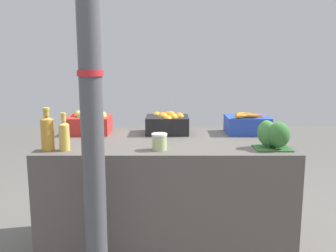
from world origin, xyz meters
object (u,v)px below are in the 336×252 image
Objects in this scene: apple_crate at (91,122)px; juice_bottle_amber at (49,132)px; juice_bottle_golden at (66,135)px; carrot_crate at (249,124)px; broccoli_pile at (274,134)px; support_pole at (93,96)px; pickle_jar at (161,142)px; orange_crate at (169,123)px.

juice_bottle_amber is (-0.14, -0.55, 0.03)m from apple_crate.
carrot_crate is at bearing 23.54° from juice_bottle_golden.
broccoli_pile is 0.94× the size of juice_bottle_golden.
pickle_jar is (0.34, 0.36, -0.32)m from support_pole.
carrot_crate is 0.84m from pickle_jar.
support_pole reaches higher than juice_bottle_golden.
orange_crate reaches higher than pickle_jar.
broccoli_pile is (1.05, 0.40, -0.28)m from support_pole.
juice_bottle_golden reaches higher than apple_crate.
juice_bottle_amber is 2.57× the size of pickle_jar.
carrot_crate is (1.20, -0.02, -0.01)m from apple_crate.
juice_bottle_amber reaches higher than apple_crate.
apple_crate is at bearing 103.01° from support_pole.
juice_bottle_golden is (-0.04, -0.55, 0.02)m from apple_crate.
broccoli_pile is at bearing -21.66° from apple_crate.
juice_bottle_golden reaches higher than carrot_crate.
juice_bottle_golden is at bearing -177.55° from broccoli_pile.
juice_bottle_golden is 0.58m from pickle_jar.
broccoli_pile reaches higher than carrot_crate.
apple_crate is (-0.21, 0.90, -0.29)m from support_pole.
apple_crate is 0.56m from juice_bottle_golden.
juice_bottle_amber is at bearing 135.03° from support_pole.
apple_crate is 1.20× the size of juice_bottle_amber.
support_pole reaches higher than broccoli_pile.
juice_bottle_amber is (-1.34, -0.54, 0.04)m from carrot_crate.
support_pole reaches higher than carrot_crate.
carrot_crate is 1.44m from juice_bottle_amber.
support_pole is 7.38× the size of apple_crate.
juice_bottle_golden is at bearing -139.15° from orange_crate.
juice_bottle_golden is at bearing -0.00° from juice_bottle_amber.
apple_crate is 0.77m from pickle_jar.
orange_crate is 0.54m from pickle_jar.
juice_bottle_amber reaches higher than carrot_crate.
carrot_crate is at bearing 38.84° from pickle_jar.
orange_crate is 0.92m from juice_bottle_amber.
apple_crate is 1.45× the size of broccoli_pile.
support_pole is at bearing -54.76° from juice_bottle_golden.
support_pole is at bearing -113.40° from orange_crate.
carrot_crate is 3.08× the size of pickle_jar.
broccoli_pile is 0.71m from pickle_jar.
apple_crate is 0.57m from juice_bottle_amber.
carrot_crate reaches higher than apple_crate.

